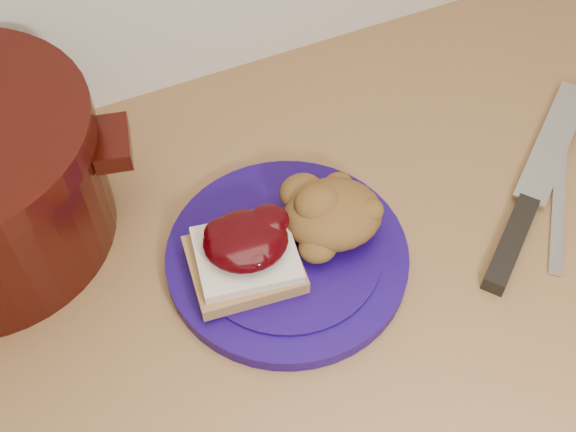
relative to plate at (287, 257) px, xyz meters
name	(u,v)px	position (x,y,z in m)	size (l,w,h in m)	color
base_cabinet	(312,408)	(0.05, 0.01, -0.48)	(4.00, 0.60, 0.86)	beige
plate	(287,257)	(0.00, 0.00, 0.00)	(0.26, 0.26, 0.02)	#160550
sandwich	(245,253)	(-0.05, 0.00, 0.04)	(0.12, 0.11, 0.05)	olive
stuffing_mound	(333,214)	(0.05, 0.01, 0.04)	(0.10, 0.09, 0.05)	brown
chef_knife	(524,213)	(0.26, -0.06, 0.00)	(0.29, 0.23, 0.02)	black
butter_knife	(558,208)	(0.30, -0.06, 0.00)	(0.18, 0.01, 0.00)	silver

